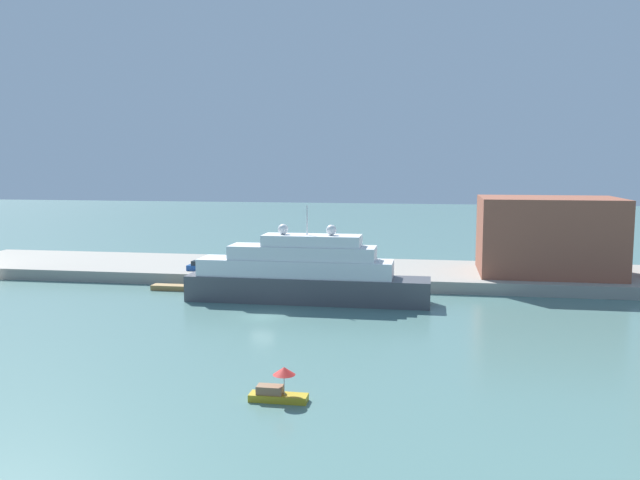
{
  "coord_description": "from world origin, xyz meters",
  "views": [
    {
      "loc": [
        17.91,
        -67.9,
        16.7
      ],
      "look_at": [
        5.33,
        6.0,
        7.82
      ],
      "focal_mm": 37.0,
      "sensor_mm": 36.0,
      "label": 1
    }
  ],
  "objects_px": {
    "parked_car": "(203,266)",
    "mooring_bollard": "(344,274)",
    "person_figure": "(240,267)",
    "small_motorboat": "(278,389)",
    "harbor_building": "(548,236)",
    "work_barge": "(170,287)",
    "large_yacht": "(304,275)"
  },
  "relations": [
    {
      "from": "work_barge",
      "to": "person_figure",
      "type": "height_order",
      "value": "person_figure"
    },
    {
      "from": "work_barge",
      "to": "parked_car",
      "type": "xyz_separation_m",
      "value": [
        2.12,
        6.69,
        1.82
      ]
    },
    {
      "from": "large_yacht",
      "to": "mooring_bollard",
      "type": "bearing_deg",
      "value": 67.36
    },
    {
      "from": "large_yacht",
      "to": "small_motorboat",
      "type": "relative_size",
      "value": 7.08
    },
    {
      "from": "harbor_building",
      "to": "person_figure",
      "type": "relative_size",
      "value": 11.56
    },
    {
      "from": "parked_car",
      "to": "small_motorboat",
      "type": "bearing_deg",
      "value": -64.21
    },
    {
      "from": "large_yacht",
      "to": "person_figure",
      "type": "height_order",
      "value": "large_yacht"
    },
    {
      "from": "small_motorboat",
      "to": "harbor_building",
      "type": "relative_size",
      "value": 0.23
    },
    {
      "from": "parked_car",
      "to": "mooring_bollard",
      "type": "distance_m",
      "value": 20.39
    },
    {
      "from": "large_yacht",
      "to": "harbor_building",
      "type": "distance_m",
      "value": 34.83
    },
    {
      "from": "work_barge",
      "to": "parked_car",
      "type": "distance_m",
      "value": 7.25
    },
    {
      "from": "harbor_building",
      "to": "mooring_bollard",
      "type": "distance_m",
      "value": 28.35
    },
    {
      "from": "parked_car",
      "to": "work_barge",
      "type": "bearing_deg",
      "value": -107.62
    },
    {
      "from": "work_barge",
      "to": "person_figure",
      "type": "bearing_deg",
      "value": 36.74
    },
    {
      "from": "work_barge",
      "to": "mooring_bollard",
      "type": "bearing_deg",
      "value": 11.54
    },
    {
      "from": "large_yacht",
      "to": "person_figure",
      "type": "distance_m",
      "value": 14.89
    },
    {
      "from": "mooring_bollard",
      "to": "person_figure",
      "type": "bearing_deg",
      "value": 175.07
    },
    {
      "from": "harbor_building",
      "to": "mooring_bollard",
      "type": "xyz_separation_m",
      "value": [
        -26.95,
        -7.37,
        -4.81
      ]
    },
    {
      "from": "mooring_bollard",
      "to": "large_yacht",
      "type": "bearing_deg",
      "value": -112.64
    },
    {
      "from": "person_figure",
      "to": "mooring_bollard",
      "type": "bearing_deg",
      "value": -4.93
    },
    {
      "from": "harbor_building",
      "to": "person_figure",
      "type": "xyz_separation_m",
      "value": [
        -41.54,
        -6.11,
        -4.47
      ]
    },
    {
      "from": "large_yacht",
      "to": "harbor_building",
      "type": "height_order",
      "value": "harbor_building"
    },
    {
      "from": "parked_car",
      "to": "mooring_bollard",
      "type": "height_order",
      "value": "parked_car"
    },
    {
      "from": "harbor_building",
      "to": "parked_car",
      "type": "distance_m",
      "value": 47.75
    },
    {
      "from": "small_motorboat",
      "to": "mooring_bollard",
      "type": "bearing_deg",
      "value": 91.29
    },
    {
      "from": "parked_car",
      "to": "person_figure",
      "type": "height_order",
      "value": "person_figure"
    },
    {
      "from": "small_motorboat",
      "to": "parked_car",
      "type": "distance_m",
      "value": 48.79
    },
    {
      "from": "large_yacht",
      "to": "parked_car",
      "type": "bearing_deg",
      "value": 146.62
    },
    {
      "from": "small_motorboat",
      "to": "harbor_building",
      "type": "xyz_separation_m",
      "value": [
        26.01,
        49.17,
        5.86
      ]
    },
    {
      "from": "small_motorboat",
      "to": "parked_car",
      "type": "relative_size",
      "value": 0.92
    },
    {
      "from": "parked_car",
      "to": "person_figure",
      "type": "relative_size",
      "value": 2.85
    },
    {
      "from": "person_figure",
      "to": "small_motorboat",
      "type": "bearing_deg",
      "value": -70.17
    }
  ]
}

